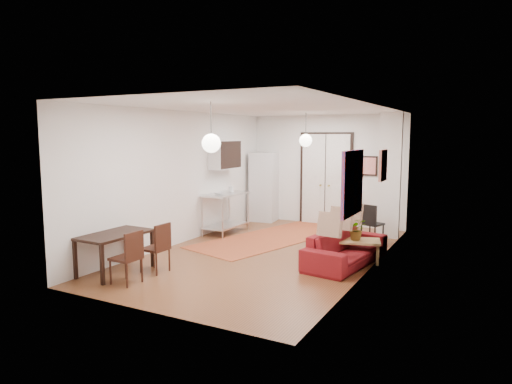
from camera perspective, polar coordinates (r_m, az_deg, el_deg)
The scene contains 27 objects.
floor at distance 9.31m, azimuth 1.43°, elevation -7.66°, with size 7.00×7.00×0.00m, color brown.
ceiling at distance 9.02m, azimuth 1.49°, elevation 10.45°, with size 4.20×7.00×0.02m, color silver.
wall_back at distance 12.27m, azimuth 8.78°, elevation 2.72°, with size 4.20×0.02×2.90m, color silver.
wall_front at distance 6.15m, azimuth -13.28°, elevation -1.76°, with size 4.20×0.02×2.90m, color silver.
wall_left at distance 10.16m, azimuth -9.21°, elevation 1.80°, with size 0.02×7.00×2.90m, color silver.
wall_right at distance 8.33m, azimuth 14.49°, elevation 0.51°, with size 0.02×7.00×2.90m, color silver.
double_doors at distance 12.25m, azimuth 8.69°, elevation 1.54°, with size 1.44×0.06×2.50m, color white.
stub_partition at distance 10.87m, azimuth 16.36°, elevation 1.95°, with size 0.50×0.10×2.90m, color silver.
wall_cabinet at distance 11.26m, azimuth -3.90°, elevation 4.69°, with size 0.35×1.00×0.70m, color white.
painting_popart at distance 7.12m, azimuth 11.98°, elevation 1.10°, with size 0.05×1.00×1.00m, color red.
painting_abstract at distance 9.09m, azimuth 15.59°, elevation 3.22°, with size 0.05×0.50×0.60m, color beige.
poster_back at distance 11.90m, azimuth 13.98°, elevation 3.18°, with size 0.40×0.03×0.50m, color red.
print_left at distance 11.76m, azimuth -3.23°, elevation 5.05°, with size 0.03×0.44×0.54m, color olive.
pendant_back at distance 10.83m, azimuth 6.23°, elevation 6.43°, with size 0.30×0.30×0.80m.
pendant_front at distance 7.27m, azimuth -5.62°, elevation 6.09°, with size 0.30×0.30×0.80m.
kilim_rug at distance 10.72m, azimuth 2.26°, elevation -5.65°, with size 1.59×4.25×0.01m, color #AC492B.
sofa at distance 8.66m, azimuth 11.19°, elevation -6.86°, with size 0.82×2.09×0.61m, color maroon.
coffee_table at distance 8.86m, azimuth 12.22°, elevation -6.19°, with size 1.05×0.76×0.42m.
potted_plant at distance 8.79m, azimuth 12.49°, elevation -4.57°, with size 0.32×0.37×0.41m, color #366D31.
kitchen_counter at distance 11.08m, azimuth -3.79°, elevation -1.86°, with size 0.64×1.28×0.98m.
bowl at distance 10.78m, azimuth -4.65°, elevation -0.17°, with size 0.23×0.23×0.06m, color silver.
soap_bottle at distance 11.23m, azimuth -3.14°, elevation 0.51°, with size 0.09×0.09×0.20m, color teal.
fridge at distance 12.65m, azimuth 1.02°, elevation 0.66°, with size 0.67×0.67×1.90m, color silver.
dining_table at distance 8.27m, azimuth -17.23°, elevation -5.46°, with size 0.74×1.27×0.70m.
dining_chair_near at distance 8.22m, azimuth -12.17°, elevation -6.25°, with size 0.42×0.59×0.87m.
dining_chair_far at distance 7.72m, azimuth -15.54°, elevation -7.24°, with size 0.42×0.59×0.87m.
black_side_chair at distance 10.48m, azimuth 14.48°, elevation -3.37°, with size 0.50×0.51×0.87m.
Camera 1 is at (4.02, -8.06, 2.38)m, focal length 32.00 mm.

